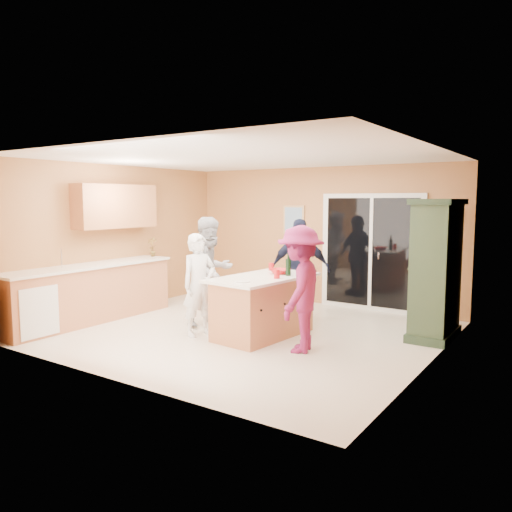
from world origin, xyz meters
The scene contains 22 objects.
floor centered at (0.00, 0.00, 0.00)m, with size 5.50×5.50×0.00m, color beige.
ceiling centered at (0.00, 0.00, 2.60)m, with size 5.50×5.00×0.10m, color white.
wall_back centered at (0.00, 2.50, 1.30)m, with size 5.50×0.10×2.60m, color tan.
wall_front centered at (0.00, -2.50, 1.30)m, with size 5.50×0.10×2.60m, color tan.
wall_left centered at (-2.75, 0.00, 1.30)m, with size 0.10×5.00×2.60m, color tan.
wall_right centered at (2.75, 0.00, 1.30)m, with size 0.10×5.00×2.60m, color tan.
left_cabinet_run centered at (-2.45, -1.05, 0.46)m, with size 0.65×3.05×1.24m.
upper_cabinets centered at (-2.58, -0.20, 1.88)m, with size 0.35×1.60×0.75m, color #B66D46.
sliding_door centered at (1.05, 2.46, 1.05)m, with size 1.90×0.07×2.10m.
framed_picture centered at (-0.55, 2.48, 1.60)m, with size 0.46×0.04×0.56m.
kitchen_island centered at (0.38, -0.06, 0.41)m, with size 1.08×1.76×0.88m.
green_hutch centered at (2.49, 1.23, 0.97)m, with size 0.57×1.09×2.00m.
woman_white centered at (-0.42, -0.54, 0.75)m, with size 0.55×0.36×1.50m, color white.
woman_grey centered at (-0.68, 0.06, 0.86)m, with size 0.84×0.65×1.72m, color #A7A6A9.
woman_navy centered at (0.30, 1.20, 0.84)m, with size 0.98×0.41×1.68m, color #161832.
woman_magenta centered at (1.18, -0.40, 0.83)m, with size 1.07×0.62×1.66m, color #8C1E53.
serving_bowl centered at (0.46, 0.29, 0.92)m, with size 0.30×0.30×0.07m, color red.
tulip_vase centered at (-2.45, 0.52, 1.12)m, with size 0.19×0.13×0.36m, color #A51810.
tumbler_near centered at (0.15, 0.53, 0.94)m, with size 0.08×0.08×0.12m, color red.
tumbler_far centered at (0.65, -0.12, 0.95)m, with size 0.09×0.09×0.12m, color red.
wine_bottle centered at (0.66, 0.19, 1.01)m, with size 0.08×0.08×0.34m.
white_plate centered at (0.42, -0.65, 0.89)m, with size 0.22×0.22×0.02m, color silver.
Camera 1 is at (4.27, -6.06, 1.98)m, focal length 35.00 mm.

